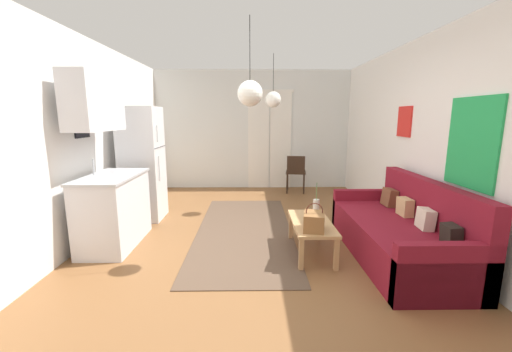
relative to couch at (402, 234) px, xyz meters
name	(u,v)px	position (x,y,z in m)	size (l,w,h in m)	color
ground_plane	(254,261)	(-1.73, 0.00, -0.33)	(4.96, 8.10, 0.10)	brown
wall_back	(253,131)	(-1.71, 3.80, 1.04)	(4.56, 0.13, 2.66)	silver
wall_right	(455,144)	(0.50, 0.00, 1.05)	(0.12, 7.70, 2.66)	white
wall_left	(50,145)	(-3.96, 0.01, 1.05)	(0.12, 7.70, 2.66)	white
area_rug	(244,230)	(-1.86, 0.89, -0.28)	(1.35, 3.23, 0.01)	brown
couch	(402,234)	(0.00, 0.00, 0.00)	(0.91, 2.08, 0.92)	maroon
coffee_table	(311,226)	(-1.04, 0.14, 0.06)	(0.46, 0.98, 0.40)	tan
bamboo_vase	(316,207)	(-0.93, 0.40, 0.21)	(0.08, 0.08, 0.42)	beige
handbag	(314,221)	(-1.07, -0.15, 0.21)	(0.28, 0.34, 0.31)	brown
refrigerator	(142,164)	(-3.49, 1.52, 0.61)	(0.61, 0.61, 1.79)	white
kitchen_counter	(109,182)	(-3.55, 0.44, 0.54)	(0.59, 1.13, 2.14)	silver
accent_chair	(296,171)	(-0.80, 3.21, 0.19)	(0.47, 0.46, 0.82)	black
pendant_lamp_near	(250,93)	(-1.77, 0.01, 1.59)	(0.27, 0.27, 0.92)	black
pendant_lamp_far	(273,99)	(-1.39, 1.99, 1.64)	(0.27, 0.27, 0.87)	black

